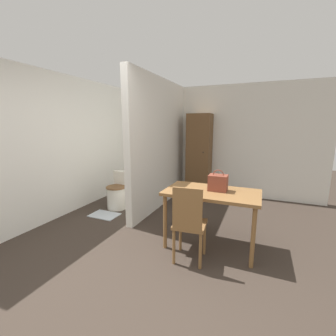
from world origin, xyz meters
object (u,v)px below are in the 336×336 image
(wooden_cabinet, at_px, (199,155))
(toilet, at_px, (118,193))
(dining_table, at_px, (212,198))
(wooden_chair, at_px, (189,222))
(handbag, at_px, (218,183))

(wooden_cabinet, bearing_deg, toilet, -129.50)
(toilet, bearing_deg, dining_table, -20.04)
(wooden_chair, distance_m, handbag, 0.68)
(dining_table, height_order, wooden_cabinet, wooden_cabinet)
(dining_table, relative_size, handbag, 4.32)
(wooden_chair, xyz_separation_m, toilet, (-1.85, 1.20, -0.21))
(dining_table, bearing_deg, toilet, 159.96)
(wooden_chair, distance_m, wooden_cabinet, 2.79)
(handbag, height_order, wooden_cabinet, wooden_cabinet)
(dining_table, distance_m, wooden_cabinet, 2.37)
(handbag, relative_size, wooden_cabinet, 0.15)
(handbag, bearing_deg, wooden_cabinet, 111.41)
(wooden_cabinet, bearing_deg, dining_table, -70.55)
(dining_table, distance_m, toilet, 2.17)
(wooden_cabinet, bearing_deg, wooden_chair, -76.91)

